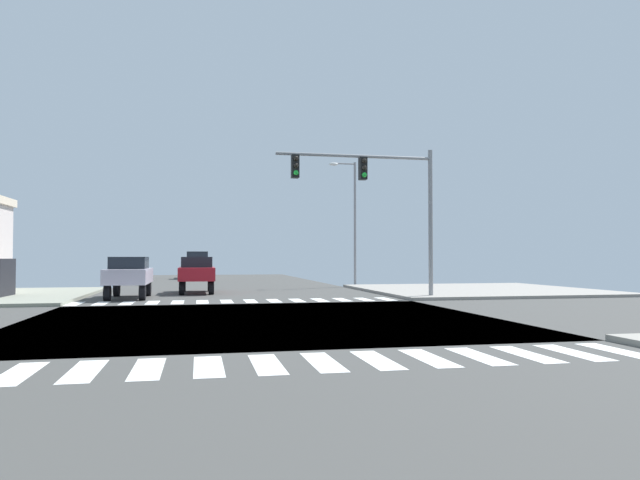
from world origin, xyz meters
TOP-DOWN VIEW (x-y plane):
  - ground at (0.00, 0.00)m, footprint 90.00×90.00m
  - sidewalk_corner_ne at (13.00, 12.00)m, footprint 12.00×12.00m
  - crosswalk_near at (-0.25, -7.30)m, footprint 13.50×2.00m
  - crosswalk_far at (-0.25, 7.30)m, footprint 13.50×2.00m
  - traffic_signal_mast at (5.67, 7.32)m, footprint 7.21×0.55m
  - street_lamp at (7.62, 18.33)m, footprint 1.78×0.32m
  - sedan_nearside_1 at (-5.00, 10.15)m, footprint 1.80×4.30m
  - sedan_farside_2 at (-2.00, 13.55)m, footprint 1.80×4.30m
  - pickup_queued_1 at (-2.00, 34.56)m, footprint 2.00×5.10m

SIDE VIEW (x-z plane):
  - ground at x=0.00m, z-range -0.05..0.00m
  - crosswalk_near at x=-0.25m, z-range 0.00..0.01m
  - crosswalk_far at x=-0.25m, z-range 0.00..0.01m
  - sidewalk_corner_ne at x=13.00m, z-range 0.00..0.14m
  - sedan_nearside_1 at x=-5.00m, z-range 0.18..2.06m
  - sedan_farside_2 at x=-2.00m, z-range 0.18..2.06m
  - pickup_queued_1 at x=-2.00m, z-range 0.12..2.47m
  - street_lamp at x=7.62m, z-range 0.79..8.72m
  - traffic_signal_mast at x=5.67m, z-range 1.63..8.39m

